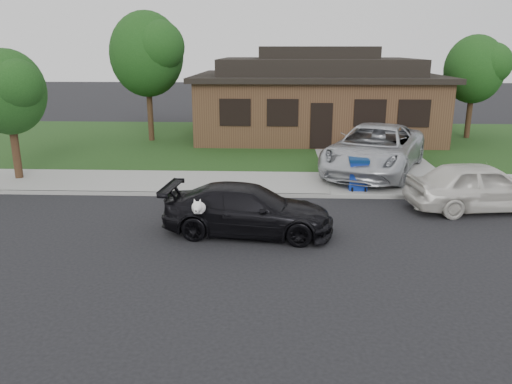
{
  "coord_description": "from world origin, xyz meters",
  "views": [
    {
      "loc": [
        1.98,
        -12.17,
        4.71
      ],
      "look_at": [
        1.44,
        0.28,
        1.1
      ],
      "focal_mm": 35.0,
      "sensor_mm": 36.0,
      "label": 1
    }
  ],
  "objects_px": {
    "white_compact": "(481,186)",
    "recycling_bin": "(358,174)",
    "minivan": "(375,149)",
    "sedan": "(248,210)"
  },
  "relations": [
    {
      "from": "minivan",
      "to": "white_compact",
      "type": "height_order",
      "value": "minivan"
    },
    {
      "from": "white_compact",
      "to": "recycling_bin",
      "type": "bearing_deg",
      "value": 55.83
    },
    {
      "from": "minivan",
      "to": "white_compact",
      "type": "bearing_deg",
      "value": -37.15
    },
    {
      "from": "minivan",
      "to": "recycling_bin",
      "type": "distance_m",
      "value": 2.68
    },
    {
      "from": "white_compact",
      "to": "recycling_bin",
      "type": "height_order",
      "value": "white_compact"
    },
    {
      "from": "recycling_bin",
      "to": "sedan",
      "type": "bearing_deg",
      "value": -128.17
    },
    {
      "from": "sedan",
      "to": "white_compact",
      "type": "xyz_separation_m",
      "value": [
        6.83,
        2.26,
        0.09
      ]
    },
    {
      "from": "minivan",
      "to": "recycling_bin",
      "type": "bearing_deg",
      "value": -88.7
    },
    {
      "from": "minivan",
      "to": "white_compact",
      "type": "distance_m",
      "value": 4.79
    },
    {
      "from": "white_compact",
      "to": "recycling_bin",
      "type": "xyz_separation_m",
      "value": [
        -3.37,
        1.67,
        -0.07
      ]
    }
  ]
}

